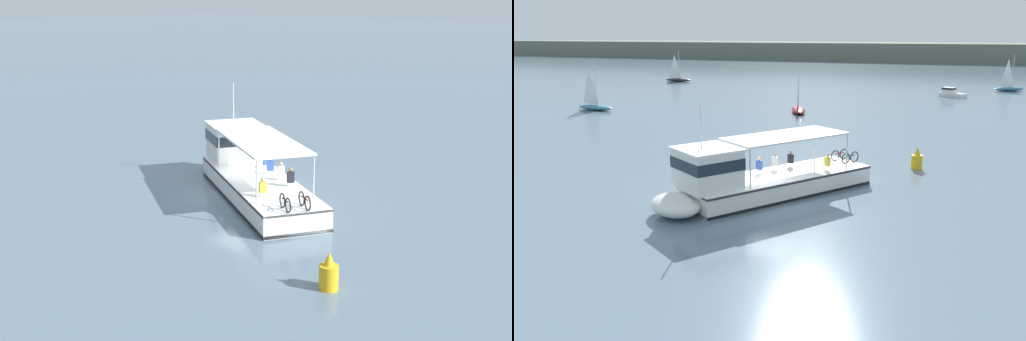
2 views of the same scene
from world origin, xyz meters
The scene contains 3 objects.
ground_plane centered at (0.00, 0.00, 0.00)m, with size 400.00×400.00×0.00m, color slate.
ferry_main centered at (-0.75, 0.25, 1.02)m, with size 9.51×12.34×5.32m.
channel_buoy centered at (6.58, 9.95, 0.57)m, with size 0.70×0.70×1.40m.
Camera 1 is at (24.85, 21.56, 10.23)m, focal length 46.34 mm.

